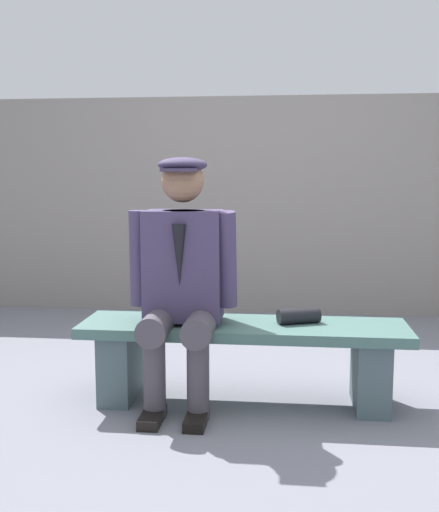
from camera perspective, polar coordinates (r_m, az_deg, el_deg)
ground_plane at (r=3.29m, az=2.20°, el=-13.54°), size 30.00×30.00×0.00m
bench at (r=3.20m, az=2.22°, el=-8.78°), size 1.69×0.43×0.42m
seated_man at (r=3.09m, az=-3.53°, el=-1.68°), size 0.56×0.56×1.28m
rolled_magazine at (r=3.17m, az=7.45°, el=-5.60°), size 0.23×0.15×0.08m
stadium_wall at (r=5.32m, az=3.97°, el=4.73°), size 12.00×0.24×1.85m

